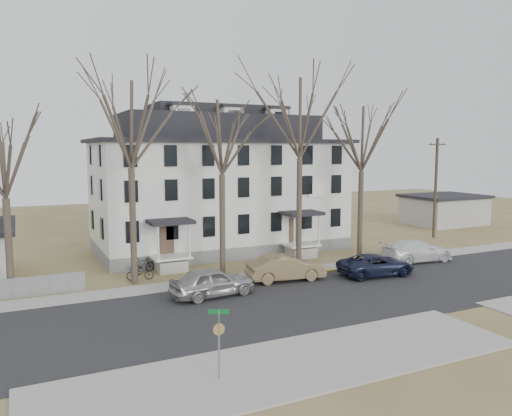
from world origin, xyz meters
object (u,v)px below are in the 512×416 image
street_sign (219,334)px  bicycle_left (140,274)px  tree_center (300,112)px  tree_bungalow (3,155)px  car_silver (212,283)px  car_navy (376,265)px  tree_mid_right (362,134)px  tree_far_left (130,118)px  tree_mid_left (222,132)px  bicycle_right (142,266)px  car_white (417,251)px  boarding_house (219,186)px  car_tan (286,268)px  utility_pole_far (436,187)px

street_sign → bicycle_left: bearing=111.5°
tree_center → tree_bungalow: tree_center is taller
tree_bungalow → car_silver: size_ratio=2.19×
car_navy → tree_mid_right: bearing=-20.3°
tree_far_left → bicycle_left: size_ratio=7.95×
tree_mid_left → tree_center: (6.00, 0.00, 1.48)m
bicycle_left → bicycle_right: bicycle_right is taller
car_white → street_sign: (-20.57, -11.68, 0.96)m
tree_far_left → tree_mid_right: size_ratio=1.08×
boarding_house → bicycle_right: 10.88m
car_white → bicycle_right: car_white is taller
tree_mid_right → car_white: (3.04, -3.01, -8.79)m
boarding_house → car_navy: 15.24m
tree_far_left → car_tan: size_ratio=2.73×
tree_far_left → car_white: bearing=-8.3°
utility_pole_far → car_silver: 27.85m
tree_bungalow → car_white: 28.65m
car_navy → car_white: (5.50, 2.03, 0.09)m
car_silver → tree_far_left: bearing=29.6°
boarding_house → bicycle_left: size_ratio=12.05×
tree_mid_right → car_navy: 10.50m
bicycle_right → street_sign: street_sign is taller
tree_bungalow → car_white: tree_bungalow is taller
utility_pole_far → bicycle_left: (-29.02, -3.60, -4.45)m
tree_mid_left → tree_far_left: bearing=180.0°
boarding_house → bicycle_left: 12.41m
tree_far_left → tree_mid_right: tree_far_left is taller
utility_pole_far → car_white: utility_pole_far is taller
tree_center → bicycle_left: size_ratio=8.52×
utility_pole_far → bicycle_left: 29.58m
tree_far_left → street_sign: size_ratio=5.09×
tree_far_left → bicycle_right: size_ratio=7.83×
car_silver → bicycle_right: car_silver is taller
tree_far_left → car_silver: size_ratio=2.78×
tree_center → street_sign: size_ratio=5.46×
tree_center → bicycle_right: 15.40m
bicycle_left → utility_pole_far: bearing=-72.0°
tree_mid_left → bicycle_left: bearing=173.8°
street_sign → car_navy: bearing=56.0°
boarding_house → car_white: 16.69m
car_silver → street_sign: bearing=154.4°
car_navy → bicycle_left: (-14.56, 5.64, -0.27)m
car_tan → car_navy: (6.09, -1.50, -0.11)m
tree_mid_right → boarding_house: bearing=136.2°
tree_bungalow → car_navy: tree_bungalow is taller
tree_mid_right → tree_bungalow: size_ratio=1.18×
tree_mid_right → car_white: size_ratio=2.28×
car_navy → car_white: size_ratio=0.93×
car_silver → utility_pole_far: bearing=-77.2°
tree_mid_right → car_silver: tree_mid_right is taller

